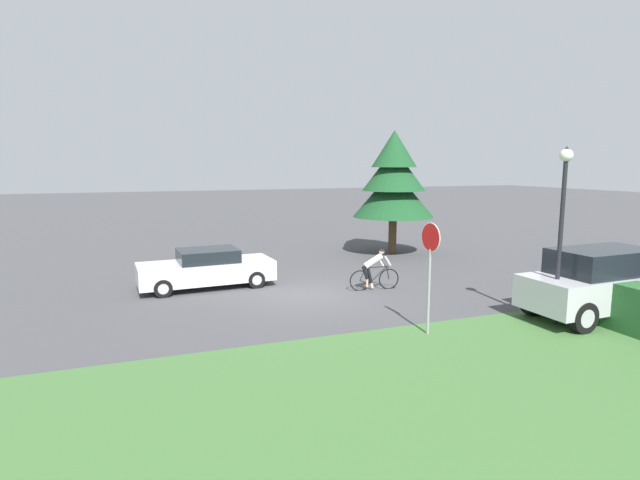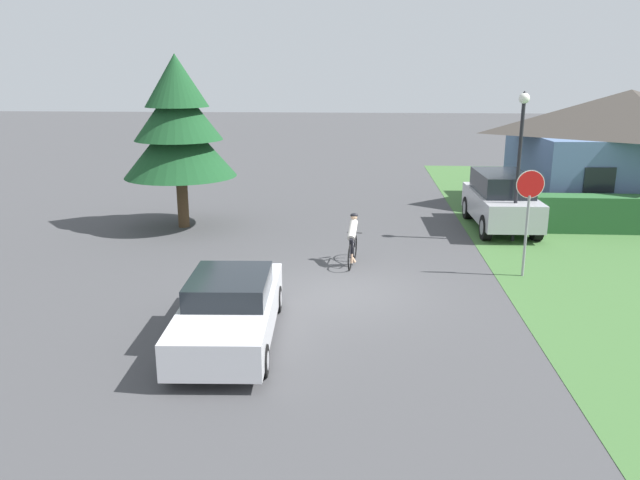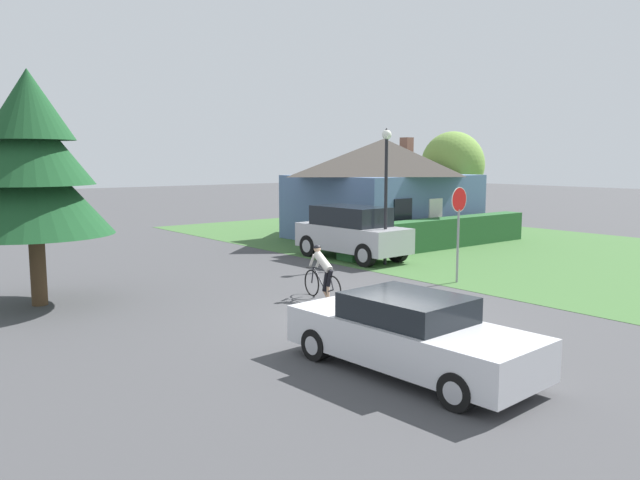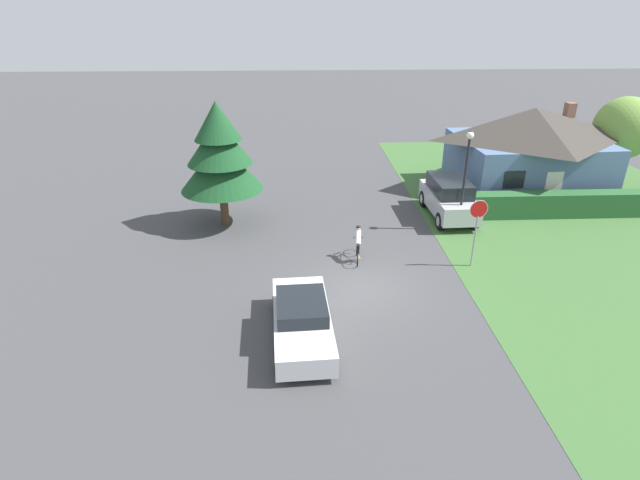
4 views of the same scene
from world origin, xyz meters
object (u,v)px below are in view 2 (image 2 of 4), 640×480
(cyclist, at_px, (353,240))
(stop_sign, at_px, (529,202))
(street_lamp, at_px, (521,142))
(sedan_left_lane, at_px, (230,309))
(cottage_house, at_px, (625,147))
(parked_suv_right, at_px, (501,200))
(conifer_tall_near, at_px, (178,125))

(cyclist, relative_size, stop_sign, 0.62)
(street_lamp, bearing_deg, cyclist, -151.12)
(sedan_left_lane, distance_m, stop_sign, 8.52)
(cyclist, bearing_deg, stop_sign, -93.20)
(cottage_house, xyz_separation_m, stop_sign, (-6.07, -9.33, -0.37))
(parked_suv_right, xyz_separation_m, conifer_tall_near, (-11.17, -0.48, 2.57))
(sedan_left_lane, xyz_separation_m, street_lamp, (7.61, 8.26, 2.56))
(cottage_house, bearing_deg, parked_suv_right, -147.24)
(parked_suv_right, bearing_deg, cyclist, 129.99)
(cyclist, distance_m, conifer_tall_near, 7.85)
(sedan_left_lane, bearing_deg, parked_suv_right, -40.11)
(conifer_tall_near, bearing_deg, street_lamp, -6.07)
(cyclist, xyz_separation_m, conifer_tall_near, (-6.07, 4.06, 2.88))
(parked_suv_right, bearing_deg, cottage_house, -56.13)
(conifer_tall_near, bearing_deg, sedan_left_lane, -68.88)
(sedan_left_lane, xyz_separation_m, parked_suv_right, (7.52, 9.93, 0.34))
(stop_sign, relative_size, conifer_tall_near, 0.49)
(sedan_left_lane, bearing_deg, cottage_house, -46.25)
(cyclist, relative_size, parked_suv_right, 0.39)
(cottage_house, height_order, parked_suv_right, cottage_house)
(stop_sign, bearing_deg, cyclist, -13.96)
(parked_suv_right, distance_m, conifer_tall_near, 11.47)
(sedan_left_lane, bearing_deg, conifer_tall_near, 18.13)
(cottage_house, distance_m, parked_suv_right, 7.01)
(street_lamp, distance_m, conifer_tall_near, 11.33)
(cottage_house, xyz_separation_m, conifer_tall_near, (-16.76, -4.47, 1.15))
(sedan_left_lane, bearing_deg, street_lamp, -45.64)
(cyclist, xyz_separation_m, parked_suv_right, (5.10, 4.54, 0.30))
(cottage_house, relative_size, conifer_tall_near, 1.47)
(conifer_tall_near, bearing_deg, cottage_house, 14.94)
(street_lamp, bearing_deg, parked_suv_right, 92.97)
(sedan_left_lane, bearing_deg, cyclist, -27.13)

